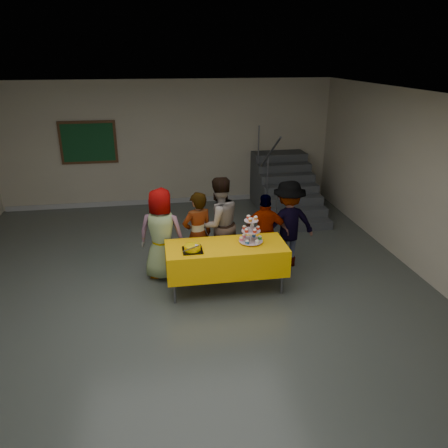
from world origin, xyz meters
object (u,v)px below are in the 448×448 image
Objects in this scene: schoolchild_a at (161,234)px; schoolchild_b at (198,235)px; noticeboard at (88,143)px; bear_cake at (192,247)px; schoolchild_c at (219,224)px; staircase at (284,189)px; bake_table at (226,258)px; schoolchild_d at (265,233)px; cupcake_stand at (251,233)px; schoolchild_e at (288,224)px.

schoolchild_b is at bearing -168.16° from schoolchild_a.
bear_cake is at bearing -66.66° from noticeboard.
schoolchild_c reaches higher than bear_cake.
bake_table is at bearing -119.35° from staircase.
noticeboard reaches higher than schoolchild_b.
schoolchild_d is 1.06× the size of noticeboard.
noticeboard is at bearing -52.91° from schoolchild_a.
staircase is (2.58, 3.74, -0.34)m from bear_cake.
schoolchild_d is at bearing -165.36° from schoolchild_a.
cupcake_stand is (0.40, 0.05, 0.38)m from bake_table.
schoolchild_a is 0.65× the size of staircase.
schoolchild_e reaches higher than bake_table.
bake_table is at bearing 70.94° from schoolchild_c.
schoolchild_c is at bearing -153.71° from schoolchild_a.
cupcake_stand is 0.29× the size of schoolchild_a.
schoolchild_e is 0.65× the size of staircase.
staircase is at bearing 55.44° from bear_cake.
bake_table is 0.56m from cupcake_stand.
bear_cake is at bearing 57.35° from schoolchild_b.
cupcake_stand is at bearing 65.19° from schoolchild_d.
bake_table is 0.97m from schoolchild_d.
schoolchild_b is at bearing 11.63° from schoolchild_d.
noticeboard is at bearing -51.89° from schoolchild_e.
cupcake_stand is 0.95m from schoolchild_b.
noticeboard reaches higher than schoolchild_c.
bear_cake is 1.92m from schoolchild_e.
staircase is at bearing -10.40° from noticeboard.
bear_cake is 5.05m from noticeboard.
schoolchild_d is at bearing -49.90° from noticeboard.
schoolchild_a reaches higher than cupcake_stand.
bear_cake is 0.24× the size of schoolchild_b.
bake_table is 0.82m from schoolchild_c.
bake_table is 1.17m from schoolchild_a.
bake_table is at bearing -60.67° from noticeboard.
cupcake_stand is 0.27× the size of schoolchild_c.
schoolchild_b is 3.93m from staircase.
schoolchild_b is at bearing 77.16° from bear_cake.
schoolchild_a reaches higher than bear_cake.
staircase is (1.64, 3.58, -0.45)m from cupcake_stand.
staircase is (2.04, 2.85, -0.34)m from schoolchild_c.
cupcake_stand is at bearing 99.99° from schoolchild_c.
schoolchild_e is (0.43, 0.13, 0.09)m from schoolchild_d.
cupcake_stand is 0.84m from schoolchild_c.
noticeboard reaches higher than cupcake_stand.
schoolchild_b is (-0.38, 0.55, 0.19)m from bake_table.
staircase reaches higher than schoolchild_a.
schoolchild_c is at bearing -125.56° from staircase.
schoolchild_c is 0.69× the size of staircase.
schoolchild_b reaches higher than cupcake_stand.
schoolchild_e reaches higher than bear_cake.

